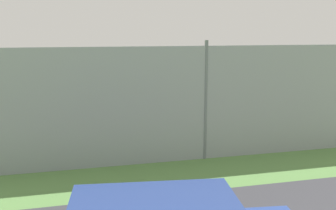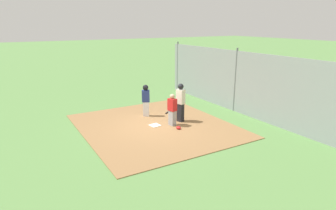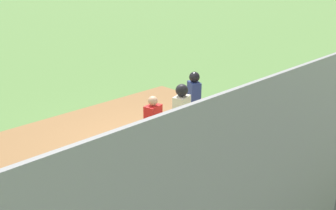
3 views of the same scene
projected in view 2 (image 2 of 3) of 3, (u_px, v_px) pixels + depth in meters
ground_plane at (155, 126)px, 13.29m from camera, size 140.00×140.00×0.00m
dirt_infield at (155, 126)px, 13.29m from camera, size 7.20×6.40×0.03m
home_plate at (155, 125)px, 13.28m from camera, size 0.50×0.50×0.02m
catcher at (172, 109)px, 13.11m from camera, size 0.42×0.33×1.48m
umpire at (181, 102)px, 13.59m from camera, size 0.44×0.35×1.84m
runner at (146, 98)px, 14.40m from camera, size 0.40×0.46×1.61m
baseball_bat at (169, 111)px, 15.30m from camera, size 0.55×0.71×0.06m
catcher_mask at (178, 128)px, 12.83m from camera, size 0.24×0.20×0.12m
baseball at (158, 124)px, 13.38m from camera, size 0.07×0.07×0.07m
backstop_fence at (235, 81)px, 15.18m from camera, size 12.00×0.10×3.35m
parking_lot at (292, 99)px, 17.95m from camera, size 18.00×5.20×0.04m
parked_car_blue at (336, 97)px, 15.96m from camera, size 4.38×2.28×1.28m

